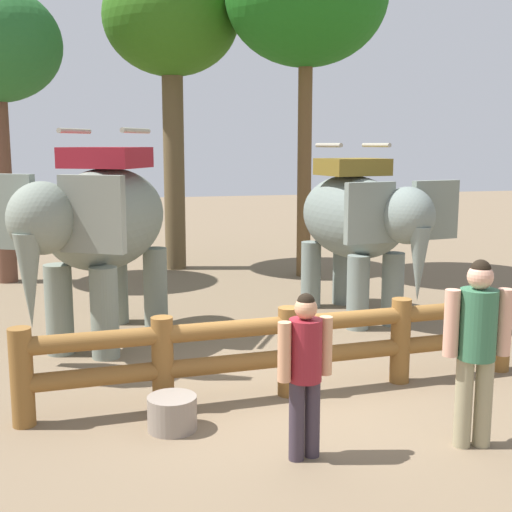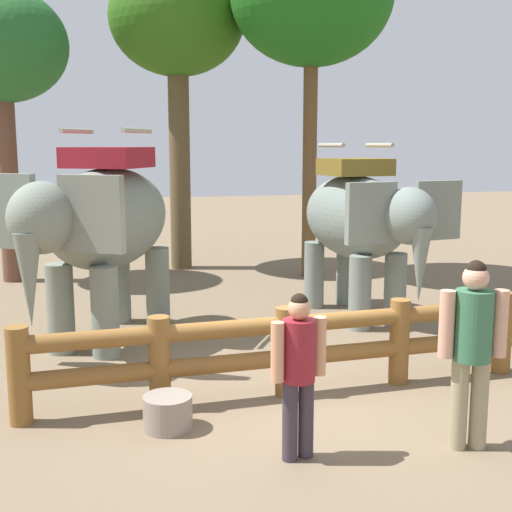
# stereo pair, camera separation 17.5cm
# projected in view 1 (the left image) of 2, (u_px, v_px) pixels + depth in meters

# --- Properties ---
(ground_plane) EXTENTS (60.00, 60.00, 0.00)m
(ground_plane) POSITION_uv_depth(u_px,v_px,m) (293.00, 401.00, 7.71)
(ground_plane) COLOR brown
(log_fence) EXTENTS (6.08, 0.58, 1.05)m
(log_fence) POSITION_uv_depth(u_px,v_px,m) (288.00, 345.00, 7.80)
(log_fence) COLOR brown
(log_fence) RESTS_ON ground
(elephant_near_left) EXTENTS (2.95, 3.64, 3.12)m
(elephant_near_left) POSITION_uv_depth(u_px,v_px,m) (100.00, 225.00, 9.66)
(elephant_near_left) COLOR gray
(elephant_near_left) RESTS_ON ground
(elephant_center) EXTENTS (1.99, 3.46, 2.92)m
(elephant_center) POSITION_uv_depth(u_px,v_px,m) (358.00, 222.00, 11.09)
(elephant_center) COLOR slate
(elephant_center) RESTS_ON ground
(tourist_woman_in_black) EXTENTS (0.64, 0.42, 1.84)m
(tourist_woman_in_black) POSITION_uv_depth(u_px,v_px,m) (477.00, 340.00, 6.39)
(tourist_woman_in_black) COLOR gray
(tourist_woman_in_black) RESTS_ON ground
(tourist_man_in_blue) EXTENTS (0.55, 0.36, 1.58)m
(tourist_man_in_blue) POSITION_uv_depth(u_px,v_px,m) (305.00, 364.00, 6.17)
(tourist_man_in_blue) COLOR #382E39
(tourist_man_in_blue) RESTS_ON ground
(tree_far_right) EXTENTS (3.04, 3.04, 6.98)m
(tree_far_right) POSITION_uv_depth(u_px,v_px,m) (171.00, 24.00, 15.01)
(tree_far_right) COLOR brown
(tree_far_right) RESTS_ON ground
(feed_bucket) EXTENTS (0.51, 0.51, 0.35)m
(feed_bucket) POSITION_uv_depth(u_px,v_px,m) (172.00, 413.00, 6.92)
(feed_bucket) COLOR gray
(feed_bucket) RESTS_ON ground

